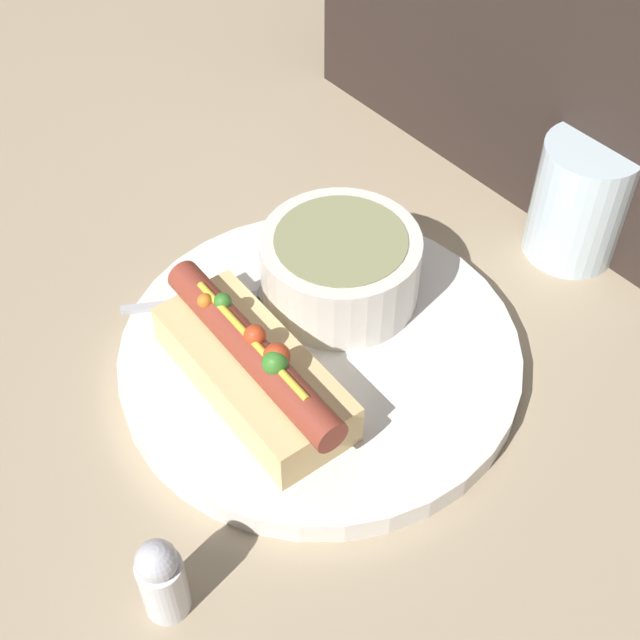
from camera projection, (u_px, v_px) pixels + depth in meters
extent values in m
plane|color=tan|center=(320.00, 364.00, 0.64)|extent=(4.00, 4.00, 0.00)
cylinder|color=white|center=(320.00, 356.00, 0.64)|extent=(0.29, 0.29, 0.02)
cube|color=#E5C17F|center=(258.00, 377.00, 0.59)|extent=(0.16, 0.07, 0.03)
cylinder|color=brown|center=(256.00, 354.00, 0.57)|extent=(0.17, 0.03, 0.02)
sphere|color=orange|center=(205.00, 301.00, 0.59)|extent=(0.01, 0.01, 0.01)
sphere|color=#C63F1E|center=(255.00, 336.00, 0.57)|extent=(0.01, 0.01, 0.01)
sphere|color=#387A28|center=(275.00, 363.00, 0.55)|extent=(0.02, 0.02, 0.02)
sphere|color=#C63F1E|center=(277.00, 357.00, 0.56)|extent=(0.02, 0.02, 0.02)
sphere|color=#387A28|center=(223.00, 302.00, 0.59)|extent=(0.01, 0.01, 0.01)
cylinder|color=gold|center=(255.00, 343.00, 0.56)|extent=(0.12, 0.01, 0.01)
cylinder|color=silver|center=(340.00, 267.00, 0.65)|extent=(0.12, 0.12, 0.05)
cylinder|color=#8C8E60|center=(341.00, 245.00, 0.63)|extent=(0.10, 0.10, 0.01)
cube|color=#B7B7BC|center=(190.00, 303.00, 0.66)|extent=(0.06, 0.09, 0.00)
ellipsoid|color=#B7B7BC|center=(287.00, 290.00, 0.66)|extent=(0.05, 0.05, 0.01)
cylinder|color=silver|center=(581.00, 200.00, 0.69)|extent=(0.07, 0.07, 0.10)
cylinder|color=silver|center=(164.00, 586.00, 0.50)|extent=(0.03, 0.03, 0.05)
sphere|color=silver|center=(156.00, 561.00, 0.48)|extent=(0.02, 0.02, 0.02)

